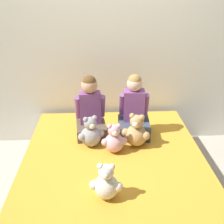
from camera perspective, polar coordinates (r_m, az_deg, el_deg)
The scene contains 9 objects.
ground_plane at distance 2.81m, azimuth 0.37°, elevation -15.92°, with size 14.00×14.00×0.00m, color #B2A899.
wall_behind_bed at distance 3.23m, azimuth -0.62°, elevation 14.46°, with size 8.00×0.06×2.50m.
bed at distance 2.68m, azimuth 0.38°, elevation -12.70°, with size 1.65×1.93×0.40m.
child_on_left at distance 2.82m, azimuth -4.40°, elevation 0.15°, with size 0.32×0.34×0.62m.
child_on_right at distance 2.85m, azimuth 4.46°, elevation -0.05°, with size 0.34×0.37×0.63m.
teddy_bear_held_by_left_child at distance 2.67m, azimuth -4.35°, elevation -4.37°, with size 0.25×0.20×0.31m.
teddy_bear_held_by_right_child at distance 2.68m, azimuth 4.95°, elevation -4.15°, with size 0.26×0.21×0.33m.
teddy_bear_between_children at distance 2.58m, azimuth 0.44°, elevation -5.72°, with size 0.24×0.18×0.28m.
teddy_bear_at_foot_of_bed at distance 2.08m, azimuth -1.20°, elevation -14.29°, with size 0.24×0.18×0.29m.
Camera 1 is at (-0.12, -2.12, 1.84)m, focal length 45.00 mm.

